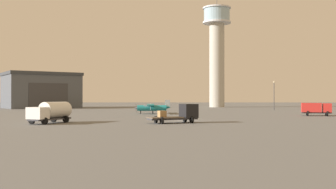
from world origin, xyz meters
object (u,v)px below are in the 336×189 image
at_px(light_post_east, 274,93).
at_px(truck_flatbed_black, 181,114).
at_px(truck_fuel_tanker_white, 51,112).
at_px(truck_box_red, 316,108).
at_px(airplane_teal, 152,107).
at_px(control_tower, 217,47).

bearing_deg(light_post_east, truck_flatbed_black, -116.98).
bearing_deg(truck_fuel_tanker_white, truck_box_red, 139.21).
distance_m(truck_box_red, light_post_east, 33.76).
distance_m(truck_flatbed_black, truck_fuel_tanker_white, 18.53).
bearing_deg(truck_flatbed_black, truck_fuel_tanker_white, 159.26).
bearing_deg(airplane_teal, control_tower, -113.89).
xyz_separation_m(airplane_teal, truck_flatbed_black, (5.62, -30.52, -0.12)).
relative_size(control_tower, truck_fuel_tanker_white, 5.57).
height_order(airplane_teal, truck_box_red, airplane_teal).
bearing_deg(airplane_teal, light_post_east, -147.46).
relative_size(truck_flatbed_black, light_post_east, 0.92).
relative_size(control_tower, light_post_east, 4.94).
bearing_deg(truck_box_red, light_post_east, 104.11).
height_order(truck_flatbed_black, light_post_east, light_post_east).
relative_size(control_tower, airplane_teal, 3.86).
relative_size(truck_box_red, truck_flatbed_black, 0.79).
bearing_deg(truck_box_red, control_tower, 115.60).
height_order(control_tower, truck_fuel_tanker_white, control_tower).
relative_size(truck_fuel_tanker_white, light_post_east, 0.89).
height_order(truck_flatbed_black, truck_fuel_tanker_white, truck_fuel_tanker_white).
height_order(airplane_teal, light_post_east, light_post_east).
bearing_deg(light_post_east, control_tower, 111.98).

